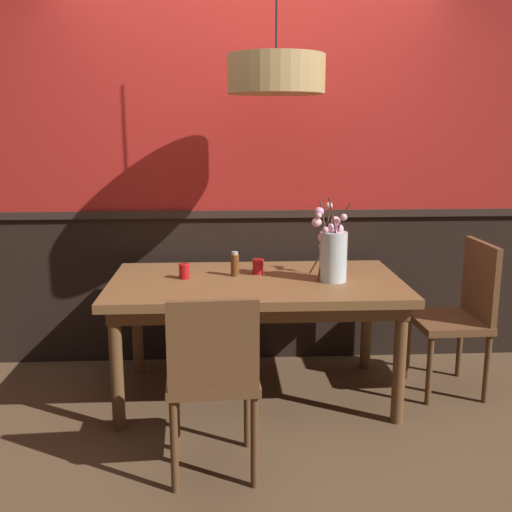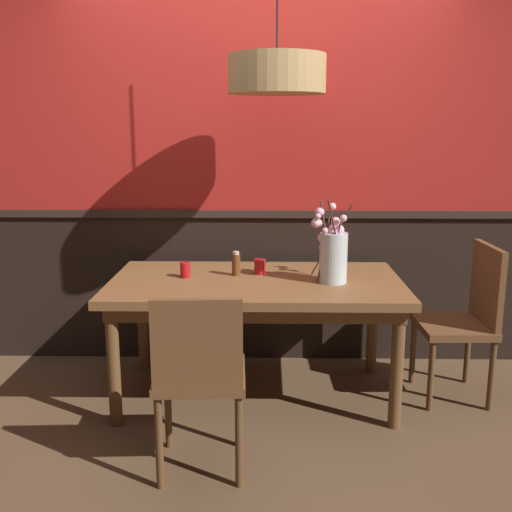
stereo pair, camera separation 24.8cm
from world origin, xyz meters
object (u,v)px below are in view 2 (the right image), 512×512
chair_far_side_left (220,277)px  pendant_lamp (277,74)px  dining_table (256,293)px  candle_holder_nearer_edge (260,266)px  chair_near_side_left (199,372)px  chair_far_side_right (292,275)px  vase_with_blossoms (333,254)px  candle_holder_nearer_center (185,270)px  condiment_bottle (236,264)px  chair_head_east_end (467,314)px

chair_far_side_left → pendant_lamp: 1.67m
chair_far_side_left → dining_table: bearing=-72.2°
dining_table → candle_holder_nearer_edge: size_ratio=18.43×
chair_near_side_left → pendant_lamp: bearing=68.6°
chair_far_side_right → candle_holder_nearer_edge: chair_far_side_right is taller
chair_far_side_left → vase_with_blossoms: (0.73, -0.95, 0.38)m
chair_far_side_right → candle_holder_nearer_edge: 0.84m
pendant_lamp → candle_holder_nearer_edge: bearing=139.6°
chair_far_side_right → vase_with_blossoms: bearing=-78.5°
candle_holder_nearer_center → candle_holder_nearer_edge: 0.45m
chair_far_side_left → candle_holder_nearer_center: chair_far_side_left is taller
chair_far_side_right → candle_holder_nearer_center: size_ratio=10.62×
candle_holder_nearer_edge → condiment_bottle: bearing=-165.3°
dining_table → condiment_bottle: 0.22m
chair_far_side_left → chair_head_east_end: bearing=-29.8°
dining_table → chair_near_side_left: size_ratio=1.91×
chair_far_side_right → chair_near_side_left: (-0.49, -1.76, -0.02)m
chair_far_side_right → condiment_bottle: bearing=-114.7°
chair_head_east_end → candle_holder_nearer_edge: bearing=174.5°
dining_table → pendant_lamp: 1.26m
chair_near_side_left → chair_head_east_end: bearing=30.2°
chair_far_side_left → condiment_bottle: 0.87m
dining_table → chair_near_side_left: 0.90m
dining_table → chair_head_east_end: bearing=0.8°
chair_head_east_end → vase_with_blossoms: 0.90m
chair_head_east_end → candle_holder_nearer_center: 1.70m
chair_far_side_right → chair_near_side_left: bearing=-105.6°
dining_table → chair_far_side_left: 0.96m
chair_near_side_left → pendant_lamp: 1.69m
candle_holder_nearer_center → chair_near_side_left: bearing=-78.6°
chair_head_east_end → vase_with_blossoms: size_ratio=1.89×
vase_with_blossoms → candle_holder_nearer_edge: bearing=156.8°
vase_with_blossoms → condiment_bottle: vase_with_blossoms is taller
dining_table → candle_holder_nearer_center: candle_holder_nearer_center is taller
vase_with_blossoms → dining_table: bearing=174.3°
candle_holder_nearer_edge → candle_holder_nearer_center: bearing=-168.2°
vase_with_blossoms → candle_holder_nearer_center: vase_with_blossoms is taller
chair_far_side_right → chair_near_side_left: chair_far_side_right is taller
chair_near_side_left → candle_holder_nearer_center: (-0.18, 0.90, 0.26)m
condiment_bottle → pendant_lamp: size_ratio=0.15×
candle_holder_nearer_edge → chair_far_side_right: bearing=73.4°
vase_with_blossoms → pendant_lamp: (-0.33, 0.10, 1.00)m
chair_far_side_right → pendant_lamp: (-0.13, -0.85, 1.37)m
chair_near_side_left → condiment_bottle: bearing=82.8°
chair_far_side_right → condiment_bottle: (-0.37, -0.80, 0.27)m
chair_far_side_left → vase_with_blossoms: bearing=-52.3°
vase_with_blossoms → candle_holder_nearer_center: 0.88m
chair_far_side_right → condiment_bottle: 0.93m
vase_with_blossoms → condiment_bottle: bearing=165.8°
chair_far_side_left → vase_with_blossoms: size_ratio=1.81×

